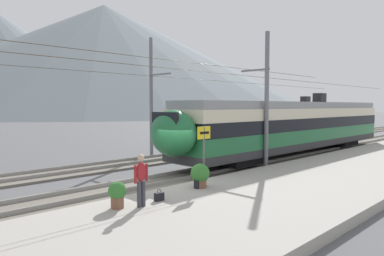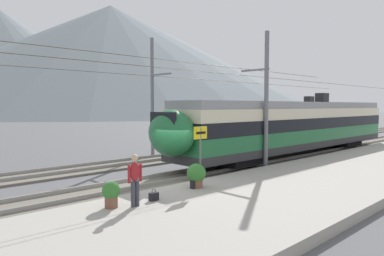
% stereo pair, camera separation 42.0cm
% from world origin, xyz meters
% --- Properties ---
extents(ground_plane, '(400.00, 400.00, 0.00)m').
position_xyz_m(ground_plane, '(0.00, 0.00, 0.00)').
color(ground_plane, '#565659').
extents(platform_slab, '(120.00, 6.76, 0.36)m').
position_xyz_m(platform_slab, '(0.00, -4.18, 0.18)').
color(platform_slab, '#A39E93').
rests_on(platform_slab, ground).
extents(track_near, '(120.00, 3.00, 0.28)m').
position_xyz_m(track_near, '(0.00, 1.14, 0.07)').
color(track_near, '#6B6359').
rests_on(track_near, ground).
extents(track_far, '(120.00, 3.00, 0.28)m').
position_xyz_m(track_far, '(0.00, 6.53, 0.07)').
color(track_far, '#6B6359').
rests_on(track_far, ground).
extents(train_near_platform, '(23.92, 2.95, 4.27)m').
position_xyz_m(train_near_platform, '(12.45, 1.14, 2.22)').
color(train_near_platform, '#2D2D30').
rests_on(train_near_platform, track_near).
extents(train_far_track, '(24.03, 2.97, 4.27)m').
position_xyz_m(train_far_track, '(20.50, 6.53, 2.22)').
color(train_far_track, '#2D2D30').
rests_on(train_far_track, track_far).
extents(catenary_mast_mid, '(46.64, 1.87, 7.63)m').
position_xyz_m(catenary_mast_mid, '(6.76, -0.31, 3.97)').
color(catenary_mast_mid, slate).
rests_on(catenary_mast_mid, ground).
extents(catenary_mast_far_side, '(46.64, 2.19, 8.34)m').
position_xyz_m(catenary_mast_far_side, '(5.69, 8.29, 4.30)').
color(catenary_mast_far_side, slate).
rests_on(catenary_mast_far_side, ground).
extents(platform_sign, '(0.70, 0.08, 2.39)m').
position_xyz_m(platform_sign, '(0.41, -1.68, 2.11)').
color(platform_sign, '#59595B').
rests_on(platform_sign, platform_slab).
extents(passenger_walking, '(0.53, 0.22, 1.69)m').
position_xyz_m(passenger_walking, '(-3.27, -2.39, 1.31)').
color(passenger_walking, '#383842').
rests_on(passenger_walking, platform_slab).
extents(handbag_beside_passenger, '(0.32, 0.18, 0.41)m').
position_xyz_m(handbag_beside_passenger, '(-2.39, -2.23, 0.51)').
color(handbag_beside_passenger, black).
rests_on(handbag_beside_passenger, platform_slab).
extents(handbag_near_sign, '(0.32, 0.18, 0.44)m').
position_xyz_m(handbag_near_sign, '(-0.14, -1.90, 0.52)').
color(handbag_near_sign, black).
rests_on(handbag_near_sign, platform_slab).
extents(potted_plant_platform_edge, '(0.57, 0.57, 0.84)m').
position_xyz_m(potted_plant_platform_edge, '(-3.89, -1.98, 0.85)').
color(potted_plant_platform_edge, brown).
rests_on(potted_plant_platform_edge, platform_slab).
extents(potted_plant_by_shelter, '(0.76, 0.76, 0.95)m').
position_xyz_m(potted_plant_by_shelter, '(0.02, -1.84, 0.89)').
color(potted_plant_by_shelter, brown).
rests_on(potted_plant_by_shelter, platform_slab).
extents(mountain_right_ridge, '(208.15, 208.15, 53.62)m').
position_xyz_m(mountain_right_ridge, '(85.87, 147.33, 26.81)').
color(mountain_right_ridge, slate).
rests_on(mountain_right_ridge, ground).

